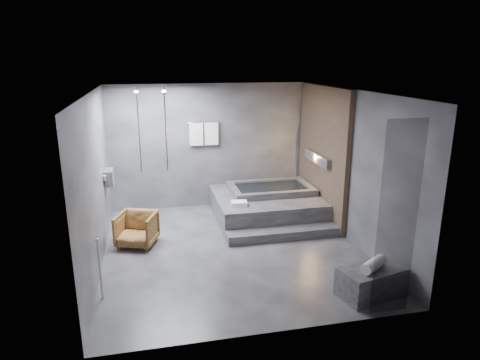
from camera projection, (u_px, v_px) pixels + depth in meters
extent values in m
plane|color=#2B2B2E|center=(232.00, 249.00, 7.74)|extent=(5.00, 5.00, 0.00)
cube|color=#49494B|center=(231.00, 92.00, 6.97)|extent=(4.50, 5.00, 0.04)
cube|color=#35353A|center=(210.00, 146.00, 9.70)|extent=(4.50, 0.04, 2.80)
cube|color=#35353A|center=(274.00, 230.00, 5.01)|extent=(4.50, 0.04, 2.80)
cube|color=#35353A|center=(95.00, 182.00, 6.89)|extent=(0.04, 5.00, 2.80)
cube|color=#35353A|center=(352.00, 168.00, 7.82)|extent=(0.04, 5.00, 2.80)
cube|color=#977558|center=(322.00, 153.00, 8.98)|extent=(0.10, 2.40, 2.78)
cube|color=#FF9938|center=(318.00, 158.00, 8.99)|extent=(0.14, 1.20, 0.20)
cube|color=slate|center=(109.00, 177.00, 8.31)|extent=(0.16, 0.42, 0.30)
imported|color=beige|center=(109.00, 181.00, 8.23)|extent=(0.08, 0.08, 0.21)
imported|color=beige|center=(110.00, 179.00, 8.42)|extent=(0.07, 0.07, 0.15)
cylinder|color=silver|center=(166.00, 129.00, 8.93)|extent=(0.04, 0.04, 1.80)
cylinder|color=silver|center=(139.00, 130.00, 8.82)|extent=(0.04, 0.04, 1.80)
cylinder|color=silver|center=(203.00, 123.00, 9.46)|extent=(0.75, 0.02, 0.02)
cube|color=white|center=(196.00, 134.00, 9.48)|extent=(0.30, 0.06, 0.50)
cube|color=white|center=(211.00, 134.00, 9.55)|extent=(0.30, 0.06, 0.50)
cylinder|color=silver|center=(100.00, 270.00, 6.05)|extent=(0.04, 0.04, 0.90)
cube|color=black|center=(397.00, 221.00, 5.41)|extent=(0.55, 0.01, 2.60)
cube|color=#303033|center=(266.00, 206.00, 9.25)|extent=(2.20, 2.00, 0.50)
cube|color=#303033|center=(283.00, 234.00, 8.19)|extent=(2.20, 0.36, 0.18)
cube|color=#2D2D2F|center=(371.00, 281.00, 6.20)|extent=(1.05, 0.74, 0.43)
imported|color=#492C12|center=(137.00, 229.00, 7.84)|extent=(0.85, 0.86, 0.62)
cylinder|color=white|center=(373.00, 265.00, 6.07)|extent=(0.48, 0.39, 0.17)
cube|color=white|center=(239.00, 203.00, 8.51)|extent=(0.35, 0.28, 0.08)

